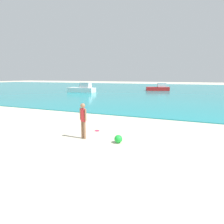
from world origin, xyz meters
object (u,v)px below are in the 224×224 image
frisbee (97,131)px  boat_near (82,89)px  boat_far (158,88)px  beach_ball (118,139)px  person_standing (83,119)px

frisbee → boat_near: size_ratio=0.05×
boat_far → beach_ball: bearing=77.5°
person_standing → boat_far: person_standing is taller
frisbee → boat_far: (-1.07, 29.71, 0.58)m
frisbee → boat_far: 29.73m
boat_far → beach_ball: size_ratio=13.33×
person_standing → frisbee: person_standing is taller
boat_near → beach_ball: boat_near is taller
boat_near → boat_far: boat_near is taller
person_standing → boat_far: 31.07m
person_standing → boat_near: 25.59m
boat_far → beach_ball: (2.75, -30.99, -0.41)m
frisbee → beach_ball: 2.13m
person_standing → boat_far: size_ratio=0.35×
person_standing → beach_ball: 1.88m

